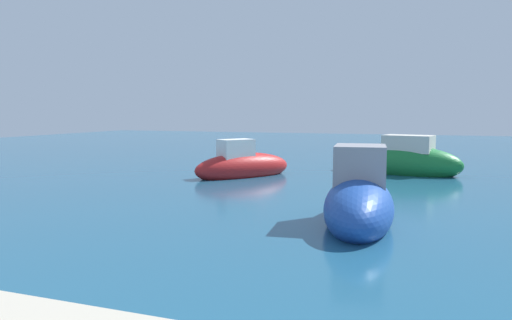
# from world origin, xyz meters

# --- Properties ---
(moored_boat_3) EXTENTS (1.61, 3.42, 1.71)m
(moored_boat_3) POSITION_xyz_m (-8.85, 3.74, 0.42)
(moored_boat_3) COLOR #1E479E
(moored_boat_3) RESTS_ON ground
(moored_boat_4) EXTENTS (4.41, 2.32, 1.59)m
(moored_boat_4) POSITION_xyz_m (-8.54, 11.57, 0.42)
(moored_boat_4) COLOR #197233
(moored_boat_4) RESTS_ON ground
(moored_boat_6) EXTENTS (2.93, 3.47, 1.43)m
(moored_boat_6) POSITION_xyz_m (-13.25, 9.06, 0.34)
(moored_boat_6) COLOR #B21E1E
(moored_boat_6) RESTS_ON ground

